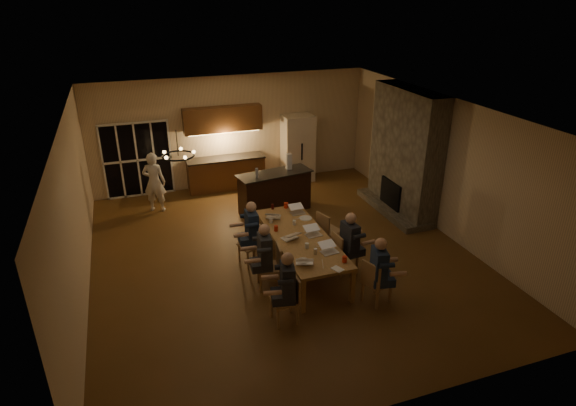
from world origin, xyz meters
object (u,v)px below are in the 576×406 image
Objects in this scene: laptop_e at (273,213)px; refrigerator at (298,148)px; mug_back at (271,221)px; plate_far at (306,218)px; chair_left_far at (251,245)px; dining_table at (300,252)px; redcup_mid at (276,228)px; person_right_mid at (349,244)px; person_left_far at (252,232)px; bar_island at (275,192)px; redcup_near at (345,259)px; laptop_c at (289,233)px; mug_mid at (294,223)px; standing_person at (154,182)px; mug_front at (307,246)px; laptop_f at (298,209)px; chair_left_mid at (269,267)px; person_left_mid at (265,257)px; chair_right_mid at (345,252)px; redcup_far at (286,205)px; person_left_near at (287,288)px; bar_bottle at (257,173)px; plate_near at (327,247)px; can_cola at (273,207)px; can_silver at (315,251)px; laptop_d at (314,230)px; chair_left_near at (285,300)px; person_right_near at (379,272)px; plate_left at (303,261)px; chandelier at (178,156)px; chair_right_far at (329,230)px; bar_blender at (289,161)px; laptop_b at (330,247)px; chair_right_near at (377,281)px.

refrigerator is at bearing -92.23° from laptop_e.
plate_far is (0.79, -0.05, -0.04)m from mug_back.
dining_table is at bearing 44.77° from chair_left_far.
laptop_e is 0.66m from redcup_mid.
person_right_mid is 1.00× the size of person_left_far.
redcup_near is at bearing -98.36° from bar_island.
laptop_c is 0.62m from mug_mid.
mug_front is (2.51, -4.42, -0.00)m from standing_person.
person_right_mid is at bearing -73.92° from laptop_f.
person_left_mid is at bearing -73.10° from chair_left_mid.
chair_right_mid is 1.99m from redcup_far.
mug_back is at bearing 168.21° from chair_left_mid.
chair_right_mid is 0.64× the size of person_left_near.
bar_bottle is (2.41, -1.24, 0.40)m from standing_person.
plate_near is 3.34m from bar_bottle.
plate_far is at bearing -53.09° from can_cola.
can_cola is at bearing 136.36° from laptop_f.
redcup_near is at bearing -47.92° from can_silver.
person_right_mid reaches higher than bar_island.
laptop_d is (1.19, -0.58, 0.42)m from chair_left_far.
plate_near is (1.21, 0.97, 0.31)m from chair_left_near.
person_left_far reaches higher than can_silver.
refrigerator is at bearing 68.77° from mug_mid.
redcup_mid is at bearing -156.75° from plate_far.
person_right_near is at bearing -92.31° from bar_island.
laptop_c is (-1.14, 1.64, 0.17)m from person_right_near.
plate_far is at bearing 149.62° from chair_left_near.
chair_right_mid is 3.82× the size of plate_left.
chandelier is at bearing 168.65° from mug_front.
redcup_mid is at bearing -116.25° from bar_island.
bar_island is 2.33m from chair_right_far.
chair_right_mid is 0.61m from plate_near.
mug_mid is at bearing 74.48° from chair_left_far.
bar_blender reaches higher than mug_mid.
laptop_b is at bearing -66.62° from mug_back.
person_left_far is at bearing 122.77° from laptop_b.
can_cola is (-0.44, 2.25, -0.05)m from laptop_b.
plate_far is (1.28, 2.29, 0.31)m from chair_left_near.
bar_blender is at bearing 78.19° from can_silver.
chair_right_near is 2.40m from redcup_mid.
mug_front is 1.00× the size of mug_mid.
person_left_mid reaches higher than chair_left_near.
person_left_far is 4.31× the size of laptop_d.
laptop_e is at bearing 121.96° from mug_mid.
person_right_near and person_left_far have the same top height.
person_right_mid reaches higher than chair_left_near.
plate_near is at bearing 142.04° from person_left_near.
redcup_far is at bearing 25.09° from person_right_near.
person_left_far is (-0.86, 0.62, 0.31)m from dining_table.
chandelier reaches higher than standing_person.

